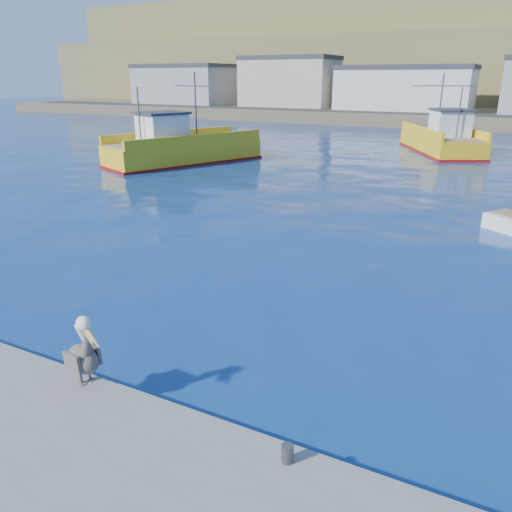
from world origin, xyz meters
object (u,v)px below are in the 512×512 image
at_px(pelican, 84,354).
at_px(trawler_yellow_b, 442,140).
at_px(trawler_yellow_a, 181,148).
at_px(skiff_left, 128,152).

bearing_deg(pelican, trawler_yellow_b, 88.62).
xyz_separation_m(trawler_yellow_a, trawler_yellow_b, (16.72, 14.95, -0.04)).
distance_m(skiff_left, pelican, 34.02).
xyz_separation_m(skiff_left, pelican, (21.72, -26.17, 0.84)).
relative_size(trawler_yellow_b, pelican, 7.84).
relative_size(trawler_yellow_a, trawler_yellow_b, 1.07).
bearing_deg(skiff_left, pelican, -50.31).
distance_m(trawler_yellow_a, pelican, 29.86).
relative_size(trawler_yellow_b, skiff_left, 2.68).
bearing_deg(trawler_yellow_b, skiff_left, -148.06).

